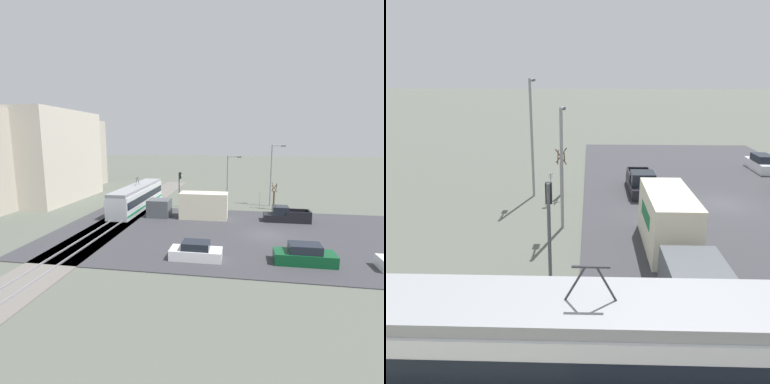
% 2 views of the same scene
% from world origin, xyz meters
% --- Properties ---
extents(ground_plane, '(320.00, 320.00, 0.00)m').
position_xyz_m(ground_plane, '(0.00, 0.00, 0.00)').
color(ground_plane, '#565B51').
extents(road_surface, '(20.84, 44.80, 0.08)m').
position_xyz_m(road_surface, '(0.00, 0.00, 0.04)').
color(road_surface, '#38383D').
rests_on(road_surface, ground).
extents(rail_bed, '(73.46, 4.40, 0.22)m').
position_xyz_m(rail_bed, '(0.00, 17.26, 0.05)').
color(rail_bed, slate).
rests_on(rail_bed, ground).
extents(light_rail_tram, '(15.62, 2.83, 4.38)m').
position_xyz_m(light_rail_tram, '(9.94, 17.26, 1.66)').
color(light_rail_tram, silver).
rests_on(light_rail_tram, ground).
extents(box_truck, '(2.50, 10.00, 3.23)m').
position_xyz_m(box_truck, '(5.61, 8.55, 1.57)').
color(box_truck, '#4C5156').
rests_on(box_truck, ground).
extents(pickup_truck, '(1.99, 5.40, 1.83)m').
position_xyz_m(pickup_truck, '(5.75, -2.71, 0.77)').
color(pickup_truck, black).
rests_on(pickup_truck, ground).
extents(sedan_car_0, '(1.88, 4.69, 1.60)m').
position_xyz_m(sedan_car_0, '(-6.90, -2.42, 0.74)').
color(sedan_car_0, '#0C4723').
rests_on(sedan_car_0, ground).
extents(sedan_car_2, '(1.83, 4.27, 1.47)m').
position_xyz_m(sedan_car_2, '(-7.37, 6.18, 0.68)').
color(sedan_car_2, silver).
rests_on(sedan_car_2, ground).
extents(traffic_light_pole, '(0.28, 0.47, 5.11)m').
position_xyz_m(traffic_light_pole, '(11.76, 11.48, 3.32)').
color(traffic_light_pole, '#47474C').
rests_on(traffic_light_pole, ground).
extents(street_tree, '(0.92, 0.77, 3.83)m').
position_xyz_m(street_tree, '(12.22, -1.96, 1.74)').
color(street_tree, brown).
rests_on(street_tree, ground).
extents(street_lamp_near_crossing, '(0.36, 1.95, 7.57)m').
position_xyz_m(street_lamp_near_crossing, '(11.69, 4.36, 4.40)').
color(street_lamp_near_crossing, gray).
rests_on(street_lamp_near_crossing, ground).
extents(street_lamp_mid_block, '(0.36, 1.95, 9.05)m').
position_xyz_m(street_lamp_mid_block, '(14.42, -1.82, 5.16)').
color(street_lamp_mid_block, gray).
rests_on(street_lamp_mid_block, ground).
extents(no_parking_sign, '(0.32, 0.08, 2.33)m').
position_xyz_m(no_parking_sign, '(12.89, -0.07, 1.42)').
color(no_parking_sign, gray).
rests_on(no_parking_sign, ground).
extents(backdrop_warehouse, '(31.96, 10.85, 13.81)m').
position_xyz_m(backdrop_warehouse, '(18.07, 38.50, 6.91)').
color(backdrop_warehouse, '#B2A899').
rests_on(backdrop_warehouse, ground).
extents(backdrop_office_block, '(16.79, 11.92, 14.32)m').
position_xyz_m(backdrop_office_block, '(13.93, 34.60, 7.16)').
color(backdrop_office_block, beige).
rests_on(backdrop_office_block, ground).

